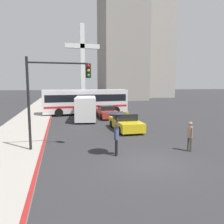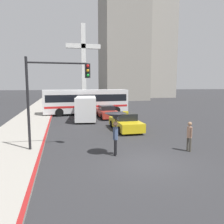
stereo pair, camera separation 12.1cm
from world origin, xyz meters
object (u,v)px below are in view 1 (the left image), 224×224
at_px(city_bus, 85,101).
at_px(ambulance_van, 86,107).
at_px(sedan_red, 107,112).
at_px(pedestrian_with_umbrella, 116,120).
at_px(taxi, 125,122).
at_px(monument_cross, 83,58).
at_px(traffic_light, 55,86).
at_px(pedestrian_man, 190,134).

bearing_deg(city_bus, ambulance_van, -11.18).
height_order(sedan_red, pedestrian_with_umbrella, pedestrian_with_umbrella).
height_order(taxi, monument_cross, monument_cross).
bearing_deg(pedestrian_with_umbrella, traffic_light, 84.01).
height_order(city_bus, traffic_light, traffic_light).
xyz_separation_m(taxi, traffic_light, (-5.45, -4.52, 2.99)).
xyz_separation_m(taxi, monument_cross, (-0.40, 29.07, 8.44)).
distance_m(taxi, ambulance_van, 6.37).
bearing_deg(pedestrian_with_umbrella, city_bus, 21.27).
bearing_deg(ambulance_van, monument_cross, -87.54).
bearing_deg(traffic_light, taxi, 39.67).
height_order(taxi, pedestrian_with_umbrella, pedestrian_with_umbrella).
distance_m(city_bus, monument_cross, 20.04).
relative_size(pedestrian_with_umbrella, pedestrian_man, 1.35).
distance_m(pedestrian_man, monument_cross, 36.48).
bearing_deg(taxi, sedan_red, -89.24).
relative_size(taxi, sedan_red, 1.01).
bearing_deg(city_bus, traffic_light, -17.55).
bearing_deg(ambulance_van, sedan_red, -146.96).
xyz_separation_m(taxi, sedan_red, (-0.09, 6.95, -0.01)).
distance_m(city_bus, pedestrian_man, 17.39).
bearing_deg(city_bus, pedestrian_with_umbrella, -5.95).
height_order(ambulance_van, city_bus, city_bus).
xyz_separation_m(pedestrian_with_umbrella, traffic_light, (-3.07, 1.66, 1.75)).
height_order(pedestrian_with_umbrella, monument_cross, monument_cross).
distance_m(taxi, city_bus, 10.76).
bearing_deg(sedan_red, monument_cross, -89.21).
distance_m(ambulance_van, city_bus, 4.78).
height_order(ambulance_van, monument_cross, monument_cross).
distance_m(taxi, pedestrian_with_umbrella, 6.73).
relative_size(ambulance_van, pedestrian_man, 3.33).
xyz_separation_m(pedestrian_man, monument_cross, (-2.21, 35.50, 8.11)).
bearing_deg(pedestrian_man, city_bus, -172.62).
bearing_deg(traffic_light, sedan_red, 64.96).
bearing_deg(traffic_light, ambulance_van, 74.45).
distance_m(sedan_red, traffic_light, 13.01).
bearing_deg(monument_cross, pedestrian_man, -86.44).
bearing_deg(traffic_light, monument_cross, 81.45).
distance_m(sedan_red, city_bus, 4.21).
relative_size(sedan_red, monument_cross, 0.28).
distance_m(ambulance_van, pedestrian_with_umbrella, 11.96).
distance_m(sedan_red, monument_cross, 23.69).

